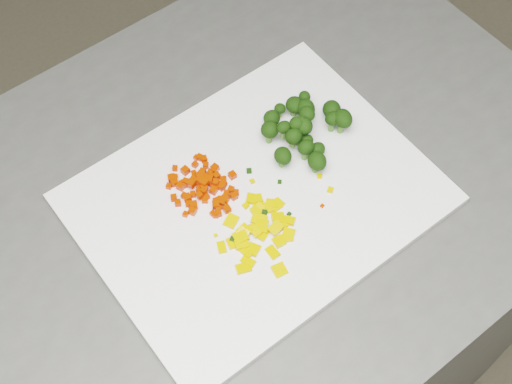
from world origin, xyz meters
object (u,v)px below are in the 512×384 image
carrot_pile (201,182)px  pepper_pile (258,234)px  counter_block (240,320)px  broccoli_pile (301,128)px  cutting_board (256,198)px

carrot_pile → pepper_pile: carrot_pile is taller
counter_block → broccoli_pile: size_ratio=8.23×
cutting_board → pepper_pile: (-0.02, -0.05, 0.01)m
cutting_board → carrot_pile: 0.07m
broccoli_pile → cutting_board: bearing=-151.9°
pepper_pile → broccoli_pile: size_ratio=0.97×
carrot_pile → pepper_pile: (0.03, -0.09, -0.01)m
cutting_board → counter_block: bearing=130.6°
cutting_board → broccoli_pile: broccoli_pile is taller
broccoli_pile → counter_block: bearing=-167.8°
broccoli_pile → carrot_pile: bearing=-177.7°
pepper_pile → carrot_pile: bearing=107.8°
counter_block → pepper_pile: (-0.00, -0.08, 0.47)m
counter_block → broccoli_pile: (0.11, 0.02, 0.49)m
counter_block → broccoli_pile: broccoli_pile is taller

